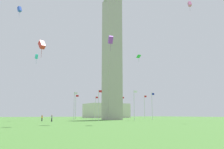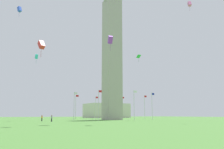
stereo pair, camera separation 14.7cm
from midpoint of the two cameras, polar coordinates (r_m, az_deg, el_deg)
ground_plane at (r=82.07m, az=0.05°, el=-10.82°), size 260.00×260.00×0.00m
obelisk_monument at (r=85.19m, az=0.05°, el=5.95°), size 5.41×5.41×49.18m
flagpole_n at (r=89.44m, az=7.88°, el=-7.52°), size 1.12×0.14×8.91m
flagpole_ne at (r=95.30m, az=2.46°, el=-7.73°), size 1.12×0.14×8.91m
flagpole_e at (r=94.38m, az=-3.89°, el=-7.70°), size 1.12×0.14×8.91m
flagpole_se at (r=87.04m, az=-8.64°, el=-7.45°), size 1.12×0.14×8.91m
flagpole_s at (r=76.60m, az=-9.02°, el=-7.16°), size 1.12×0.14×8.91m
flagpole_sw at (r=69.17m, az=-3.18°, el=-7.01°), size 1.12×0.14×8.91m
flagpole_w at (r=70.43m, az=5.41°, el=-7.02°), size 1.12×0.14×8.91m
flagpole_nw at (r=79.32m, az=9.66°, el=-7.22°), size 1.12×0.14×8.91m
person_gray_shirt at (r=60.91m, az=-14.22°, el=-10.15°), size 0.32×0.32×1.69m
person_orange_shirt at (r=66.77m, az=-16.42°, el=-10.00°), size 0.32×0.32×1.66m
kite_red_box at (r=41.24m, az=-16.49°, el=6.86°), size 1.11×1.61×2.93m
kite_blue_box at (r=72.24m, az=-21.27°, el=14.39°), size 1.29×1.43×3.00m
kite_pink_box at (r=64.40m, az=18.17°, el=15.79°), size 1.06×1.29×2.57m
kite_green_diamond at (r=78.89m, az=6.46°, el=4.30°), size 1.52×1.27×2.38m
kite_purple_box at (r=45.95m, az=-0.32°, el=8.34°), size 1.12×1.57×2.97m
kite_cyan_box at (r=74.04m, az=-17.62°, el=4.13°), size 0.79×1.16×2.84m
distant_building at (r=139.35m, az=-1.36°, el=-8.68°), size 22.68×17.16×8.01m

